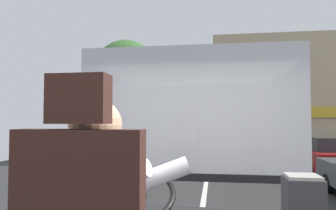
{
  "coord_description": "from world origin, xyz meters",
  "views": [
    {
      "loc": [
        0.27,
        -1.8,
        1.82
      ],
      "look_at": [
        -0.18,
        1.24,
        1.97
      ],
      "focal_mm": 33.61,
      "sensor_mm": 36.0,
      "label": 1
    }
  ],
  "objects": [
    {
      "name": "street_tree",
      "position": [
        -3.64,
        11.65,
        3.9
      ],
      "size": [
        2.87,
        2.87,
        5.35
      ],
      "color": "#4C3828",
      "rests_on": "ground"
    },
    {
      "name": "shop_building",
      "position": [
        6.4,
        19.27,
        3.45
      ],
      "size": [
        12.46,
        4.63,
        6.91
      ],
      "color": "tan",
      "rests_on": "ground"
    },
    {
      "name": "windshield_panel",
      "position": [
        0.0,
        1.62,
        1.74
      ],
      "size": [
        2.5,
        0.08,
        1.48
      ],
      "color": "silver"
    },
    {
      "name": "parked_car_red",
      "position": [
        4.19,
        9.84,
        0.64
      ],
      "size": [
        1.96,
        3.96,
        1.24
      ],
      "color": "maroon",
      "rests_on": "ground"
    },
    {
      "name": "ground",
      "position": [
        0.0,
        8.8,
        -0.02
      ],
      "size": [
        18.0,
        44.0,
        0.06
      ],
      "color": "#2C2C2C"
    }
  ]
}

